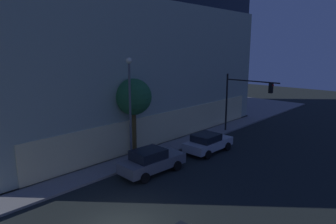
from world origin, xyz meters
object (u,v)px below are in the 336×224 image
car_grey (152,161)px  sidewalk_tree (133,97)px  street_lamp_sidewalk (130,98)px  traffic_light_far_corner (243,94)px  car_silver (208,143)px  modern_building (93,58)px

car_grey → sidewalk_tree: bearing=67.3°
street_lamp_sidewalk → sidewalk_tree: 1.91m
street_lamp_sidewalk → traffic_light_far_corner: bearing=-8.4°
street_lamp_sidewalk → car_grey: bearing=-91.1°
traffic_light_far_corner → car_silver: size_ratio=1.30×
sidewalk_tree → car_silver: (4.72, -3.75, -3.92)m
street_lamp_sidewalk → sidewalk_tree: (1.41, 1.27, -0.26)m
modern_building → street_lamp_sidewalk: (-5.73, -13.11, -2.45)m
modern_building → traffic_light_far_corner: size_ratio=5.06×
sidewalk_tree → street_lamp_sidewalk: bearing=-137.9°
car_grey → car_silver: bearing=-2.6°
modern_building → traffic_light_far_corner: (6.90, -14.97, -3.37)m
modern_building → car_grey: (-5.77, -15.31, -6.57)m
traffic_light_far_corner → sidewalk_tree: (-11.22, 3.13, 0.66)m
sidewalk_tree → car_grey: 5.39m
sidewalk_tree → car_grey: sidewalk_tree is taller
car_grey → street_lamp_sidewalk: bearing=88.9°
sidewalk_tree → car_silver: bearing=-38.5°
traffic_light_far_corner → car_silver: 7.30m
modern_building → traffic_light_far_corner: bearing=-65.2°
modern_building → street_lamp_sidewalk: bearing=-113.6°
street_lamp_sidewalk → car_grey: (-0.04, -2.20, -4.12)m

